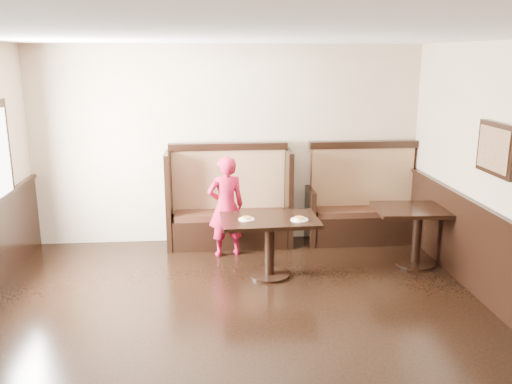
{
  "coord_description": "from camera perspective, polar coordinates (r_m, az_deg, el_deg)",
  "views": [
    {
      "loc": [
        -0.27,
        -4.13,
        2.66
      ],
      "look_at": [
        0.3,
        2.35,
        1.0
      ],
      "focal_mm": 38.0,
      "sensor_mm": 36.0,
      "label": 1
    }
  ],
  "objects": [
    {
      "name": "ground",
      "position": [
        4.92,
        -1.14,
        -18.4
      ],
      "size": [
        7.0,
        7.0,
        0.0
      ],
      "primitive_type": "plane",
      "color": "black",
      "rests_on": "ground"
    },
    {
      "name": "room_shell",
      "position": [
        4.84,
        -4.99,
        -10.01
      ],
      "size": [
        7.0,
        7.0,
        7.0
      ],
      "color": "#C6AC8F",
      "rests_on": "ground"
    },
    {
      "name": "booth_main",
      "position": [
        7.73,
        -2.84,
        -1.73
      ],
      "size": [
        1.75,
        0.72,
        1.45
      ],
      "color": "black",
      "rests_on": "ground"
    },
    {
      "name": "booth_neighbor",
      "position": [
        8.05,
        11.18,
        -1.68
      ],
      "size": [
        1.65,
        0.72,
        1.45
      ],
      "color": "black",
      "rests_on": "ground"
    },
    {
      "name": "table_main",
      "position": [
        6.58,
        1.45,
        -4.23
      ],
      "size": [
        1.19,
        0.77,
        0.74
      ],
      "rotation": [
        0.0,
        0.0,
        0.04
      ],
      "color": "black",
      "rests_on": "ground"
    },
    {
      "name": "table_neighbor",
      "position": [
        7.24,
        16.67,
        -3.07
      ],
      "size": [
        1.14,
        0.78,
        0.77
      ],
      "rotation": [
        0.0,
        0.0,
        -0.05
      ],
      "color": "black",
      "rests_on": "ground"
    },
    {
      "name": "child",
      "position": [
        7.25,
        -3.17,
        -1.53
      ],
      "size": [
        0.56,
        0.43,
        1.37
      ],
      "primitive_type": "imported",
      "rotation": [
        0.0,
        0.0,
        3.36
      ],
      "color": "#AF1232",
      "rests_on": "ground"
    },
    {
      "name": "pizza_plate_left",
      "position": [
        6.47,
        -1.01,
        -2.82
      ],
      "size": [
        0.19,
        0.19,
        0.04
      ],
      "color": "white",
      "rests_on": "table_main"
    },
    {
      "name": "pizza_plate_right",
      "position": [
        6.47,
        4.59,
        -2.85
      ],
      "size": [
        0.21,
        0.21,
        0.04
      ],
      "color": "white",
      "rests_on": "table_main"
    }
  ]
}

